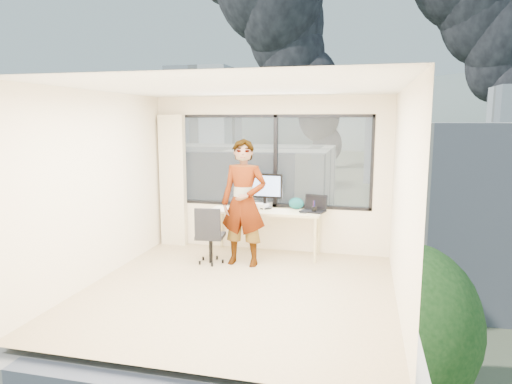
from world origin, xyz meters
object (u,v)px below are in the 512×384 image
(desk, at_px, (265,232))
(chair, at_px, (211,234))
(game_console, at_px, (259,205))
(laptop, at_px, (313,204))
(handbag, at_px, (296,203))
(person, at_px, (244,203))
(monitor, at_px, (265,191))

(desk, relative_size, chair, 1.96)
(game_console, height_order, laptop, laptop)
(laptop, height_order, handbag, laptop)
(person, bearing_deg, laptop, 34.38)
(desk, bearing_deg, chair, -138.28)
(person, bearing_deg, handbag, 51.45)
(person, height_order, laptop, person)
(chair, height_order, laptop, laptop)
(chair, distance_m, laptop, 1.70)
(monitor, relative_size, laptop, 1.49)
(chair, height_order, game_console, chair)
(chair, height_order, person, person)
(person, distance_m, laptop, 1.16)
(person, relative_size, monitor, 3.26)
(monitor, bearing_deg, desk, -71.85)
(monitor, bearing_deg, laptop, -5.36)
(desk, distance_m, monitor, 0.69)
(chair, xyz_separation_m, handbag, (1.21, 0.85, 0.39))
(chair, height_order, handbag, handbag)
(desk, relative_size, monitor, 3.04)
(chair, bearing_deg, desk, 35.37)
(monitor, height_order, game_console, monitor)
(desk, xyz_separation_m, handbag, (0.48, 0.20, 0.47))
(person, xyz_separation_m, monitor, (0.17, 0.72, 0.08))
(laptop, bearing_deg, desk, -163.69)
(desk, relative_size, handbag, 7.16)
(desk, relative_size, person, 0.93)
(chair, xyz_separation_m, monitor, (0.69, 0.79, 0.59))
(handbag, bearing_deg, monitor, -164.95)
(game_console, bearing_deg, chair, -107.62)
(desk, relative_size, game_console, 5.21)
(game_console, xyz_separation_m, laptop, (0.93, -0.19, 0.08))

